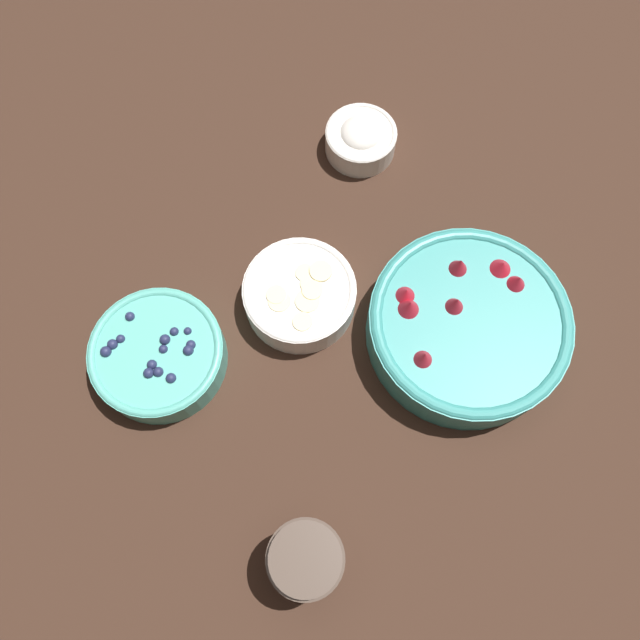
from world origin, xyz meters
TOP-DOWN VIEW (x-y plane):
  - ground_plane at (0.00, 0.00)m, footprint 4.00×4.00m
  - bowl_strawberries at (-0.15, 0.12)m, footprint 0.26×0.26m
  - bowl_blueberries at (0.19, -0.11)m, footprint 0.18×0.18m
  - bowl_bananas at (-0.01, -0.06)m, footprint 0.15×0.15m
  - bowl_cream at (-0.24, -0.19)m, footprint 0.11×0.11m
  - jar_chocolate at (0.20, 0.20)m, footprint 0.09×0.09m

SIDE VIEW (x-z plane):
  - ground_plane at x=0.00m, z-range 0.00..0.00m
  - bowl_cream at x=-0.24m, z-range 0.00..0.05m
  - bowl_blueberries at x=0.19m, z-range 0.00..0.06m
  - bowl_bananas at x=-0.01m, z-range 0.00..0.06m
  - bowl_strawberries at x=-0.15m, z-range 0.00..0.08m
  - jar_chocolate at x=0.20m, z-range 0.00..0.09m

